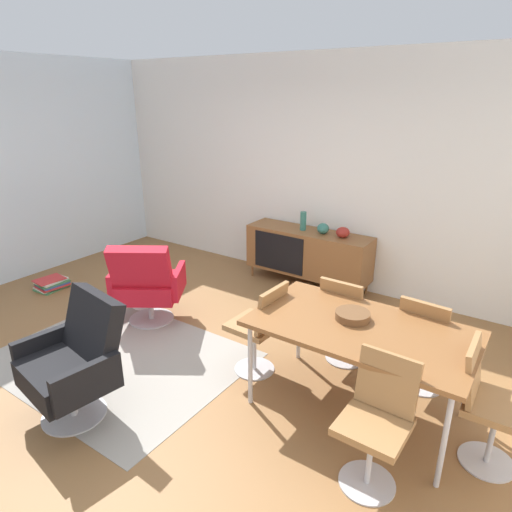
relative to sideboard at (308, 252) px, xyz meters
The scene contains 19 objects.
ground_plane 2.34m from the sideboard, 92.78° to the right, with size 8.32×8.32×0.00m, color olive.
wall_back 1.01m from the sideboard, 110.30° to the left, with size 6.80×0.12×2.80m, color white.
sideboard is the anchor object (origin of this frame).
vase_cobalt 0.40m from the sideboard, ahead, with size 0.14×0.14×0.13m.
vase_sculptural_dark 0.41m from the sideboard, behind, with size 0.08×0.08×0.23m.
vase_ceramic_small 0.57m from the sideboard, ahead, with size 0.16×0.16×0.12m.
dining_table 2.45m from the sideboard, 52.86° to the right, with size 1.60×0.90×0.74m.
wooden_bowl_on_table 2.35m from the sideboard, 53.82° to the right, with size 0.26×0.26×0.06m, color brown.
dining_chair_front_right 3.09m from the sideboard, 53.92° to the right, with size 0.41×0.43×0.86m.
dining_chair_back_right 2.28m from the sideboard, 37.26° to the right, with size 0.43×0.45×0.86m.
dining_chair_back_left 1.78m from the sideboard, 50.99° to the right, with size 0.40×0.43×0.86m.
dining_chair_near_window 2.03m from the sideboard, 73.38° to the right, with size 0.44×0.42×0.86m.
dining_chair_far_end 3.05m from the sideboard, 39.45° to the right, with size 0.43×0.41×0.86m.
lounge_chair_red 2.07m from the sideboard, 116.09° to the right, with size 0.90×0.89×0.95m.
armchair_black_shell 3.17m from the sideboard, 94.89° to the right, with size 0.79×0.74×0.95m.
side_table_round 2.07m from the sideboard, 127.94° to the right, with size 0.44×0.44×0.52m.
fruit_bowl 2.07m from the sideboard, 127.95° to the right, with size 0.20×0.20×0.11m.
magazine_stack 3.27m from the sideboard, 143.25° to the right, with size 0.32×0.39×0.13m.
area_rug 2.62m from the sideboard, 103.74° to the right, with size 2.20×1.70×0.01m, color gray.
Camera 1 is at (2.57, -2.45, 2.35)m, focal length 31.31 mm.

